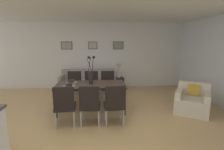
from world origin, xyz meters
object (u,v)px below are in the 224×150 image
at_px(dining_chair_far_right, 92,84).
at_px(table_lamp, 119,68).
at_px(dining_chair_near_left, 65,104).
at_px(centerpiece_vase, 91,73).
at_px(dining_chair_far_left, 90,103).
at_px(side_table, 119,84).
at_px(dining_chair_near_right, 74,85).
at_px(framed_picture_left, 67,45).
at_px(bowl_near_left, 69,85).
at_px(dining_chair_mid_right, 108,84).
at_px(armchair, 192,101).
at_px(dining_table, 91,87).
at_px(sofa, 88,84).
at_px(framed_picture_center, 93,45).
at_px(dining_chair_mid_left, 114,103).
at_px(framed_picture_right, 118,45).
at_px(bowl_near_right, 71,81).

relative_size(dining_chair_far_right, table_lamp, 1.80).
relative_size(dining_chair_near_left, centerpiece_vase, 1.25).
distance_m(dining_chair_far_left, dining_chair_far_right, 1.68).
height_order(side_table, table_lamp, table_lamp).
relative_size(dining_chair_near_right, dining_chair_far_right, 1.00).
height_order(dining_chair_near_right, framed_picture_left, framed_picture_left).
height_order(bowl_near_left, framed_picture_left, framed_picture_left).
height_order(dining_chair_mid_right, armchair, dining_chair_mid_right).
relative_size(dining_table, centerpiece_vase, 2.45).
height_order(dining_chair_far_left, centerpiece_vase, centerpiece_vase).
bearing_deg(sofa, dining_chair_far_left, -85.82).
height_order(dining_table, bowl_near_left, bowl_near_left).
height_order(bowl_near_left, framed_picture_center, framed_picture_center).
relative_size(bowl_near_left, armchair, 0.15).
distance_m(dining_chair_far_right, armchair, 2.94).
bearing_deg(armchair, dining_chair_mid_right, 151.95).
bearing_deg(dining_chair_mid_left, dining_chair_near_right, 122.66).
bearing_deg(dining_table, dining_chair_mid_right, 58.54).
bearing_deg(dining_chair_far_left, side_table, 70.20).
distance_m(dining_chair_mid_left, centerpiece_vase, 1.14).
xyz_separation_m(dining_table, dining_chair_far_right, (-0.02, 0.84, -0.15)).
height_order(dining_chair_near_right, side_table, dining_chair_near_right).
bearing_deg(table_lamp, dining_table, -117.96).
bearing_deg(dining_chair_mid_left, sofa, 104.99).
xyz_separation_m(dining_chair_mid_right, centerpiece_vase, (-0.51, -0.83, 0.51)).
height_order(dining_table, dining_chair_mid_right, dining_chair_mid_right).
relative_size(dining_chair_far_right, sofa, 0.46).
distance_m(sofa, framed_picture_right, 1.95).
bearing_deg(dining_chair_far_right, sofa, 99.36).
xyz_separation_m(dining_chair_near_right, side_table, (1.52, 0.98, -0.25)).
bearing_deg(framed_picture_left, dining_chair_far_right, -58.16).
relative_size(dining_chair_mid_left, dining_chair_mid_right, 1.00).
relative_size(bowl_near_left, bowl_near_right, 1.00).
bearing_deg(dining_chair_far_right, dining_chair_mid_right, -1.09).
relative_size(dining_chair_near_right, armchair, 0.83).
distance_m(dining_chair_near_left, dining_chair_far_left, 0.54).
bearing_deg(centerpiece_vase, framed_picture_right, 67.45).
height_order(framed_picture_left, framed_picture_right, framed_picture_right).
relative_size(side_table, framed_picture_center, 1.47).
height_order(dining_chair_far_right, table_lamp, table_lamp).
relative_size(dining_chair_mid_right, table_lamp, 1.80).
distance_m(bowl_near_right, framed_picture_center, 2.48).
relative_size(dining_chair_mid_left, framed_picture_left, 2.13).
bearing_deg(side_table, dining_chair_far_right, -135.01).
height_order(armchair, framed_picture_left, framed_picture_left).
bearing_deg(bowl_near_right, framed_picture_left, 101.95).
xyz_separation_m(dining_chair_far_right, armchair, (2.69, -1.16, -0.23)).
bearing_deg(framed_picture_center, dining_table, -90.00).
bearing_deg(table_lamp, dining_chair_far_right, -135.01).
distance_m(dining_table, dining_chair_mid_left, 1.03).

